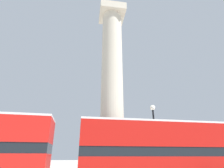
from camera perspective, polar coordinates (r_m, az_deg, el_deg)
The scene contains 3 objects.
monument_column at distance 16.28m, azimuth 0.00°, elevation -4.84°, with size 4.82×4.82×19.03m.
bus_b at distance 12.75m, azimuth 14.93°, elevation -20.58°, with size 10.47×3.05×4.25m.
street_lamp at distance 14.98m, azimuth 13.92°, elevation -16.13°, with size 0.45×0.45×6.13m.
Camera 1 is at (-2.33, -15.33, 2.06)m, focal length 28.00 mm.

